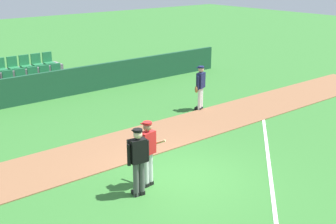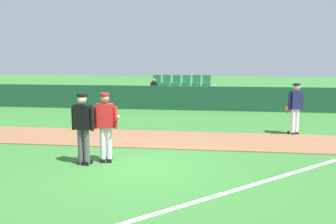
{
  "view_description": "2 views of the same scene",
  "coord_description": "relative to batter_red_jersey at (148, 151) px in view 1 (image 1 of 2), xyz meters",
  "views": [
    {
      "loc": [
        -7.09,
        -8.13,
        5.47
      ],
      "look_at": [
        1.2,
        2.07,
        1.11
      ],
      "focal_mm": 47.51,
      "sensor_mm": 36.0,
      "label": 1
    },
    {
      "loc": [
        1.68,
        -7.94,
        2.64
      ],
      "look_at": [
        0.45,
        1.7,
        1.09
      ],
      "focal_mm": 37.14,
      "sensor_mm": 36.0,
      "label": 2
    }
  ],
  "objects": [
    {
      "name": "umpire_home_plate",
      "position": [
        -0.49,
        -0.25,
        0.03
      ],
      "size": [
        0.58,
        0.35,
        1.76
      ],
      "color": "#4C4C4C",
      "rests_on": "ground"
    },
    {
      "name": "foul_line_chalk",
      "position": [
        3.93,
        -0.77,
        -0.96
      ],
      "size": [
        9.04,
        8.04,
        0.01
      ],
      "primitive_type": "cube",
      "rotation": [
        0.0,
        0.0,
        0.73
      ],
      "color": "white",
      "rests_on": "ground"
    },
    {
      "name": "ground_plane",
      "position": [
        0.93,
        -0.27,
        -0.97
      ],
      "size": [
        80.0,
        80.0,
        0.0
      ],
      "primitive_type": "plane",
      "color": "#33702D"
    },
    {
      "name": "runner_navy_jersey",
      "position": [
        5.4,
        3.82,
        -0.01
      ],
      "size": [
        0.66,
        0.41,
        1.76
      ],
      "color": "white",
      "rests_on": "ground"
    },
    {
      "name": "dugout_fence",
      "position": [
        0.93,
        8.92,
        -0.37
      ],
      "size": [
        20.0,
        0.16,
        1.2
      ],
      "primitive_type": "cube",
      "color": "#19472D",
      "rests_on": "ground"
    },
    {
      "name": "infield_dirt_path",
      "position": [
        0.93,
        2.6,
        -0.95
      ],
      "size": [
        28.0,
        2.38,
        0.03
      ],
      "primitive_type": "cube",
      "color": "brown",
      "rests_on": "ground"
    },
    {
      "name": "stadium_bleachers",
      "position": [
        0.92,
        10.37,
        -0.48
      ],
      "size": [
        3.9,
        2.1,
        1.65
      ],
      "color": "slate",
      "rests_on": "ground"
    },
    {
      "name": "batter_red_jersey",
      "position": [
        0.0,
        0.0,
        0.0
      ],
      "size": [
        0.72,
        0.75,
        1.76
      ],
      "color": "silver",
      "rests_on": "ground"
    }
  ]
}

